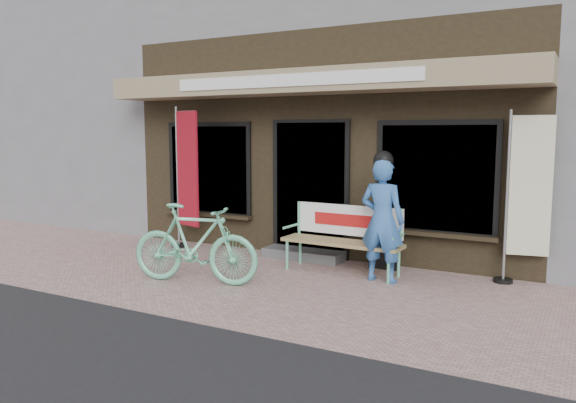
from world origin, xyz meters
The scene contains 9 objects.
ground centered at (0.00, 0.00, 0.00)m, with size 70.00×70.00×0.00m, color tan.
storefront centered at (0.00, 4.96, 2.99)m, with size 7.00×6.77×6.00m.
neighbor_left_near centered at (-8.50, 5.50, 3.20)m, with size 10.00×7.00×6.40m, color slate.
bench centered at (0.89, 1.30, 0.56)m, with size 1.78×0.52×0.96m.
person centered at (1.53, 1.06, 0.86)m, with size 0.63×0.43×1.76m.
bicycle centered at (-0.61, -0.22, 0.53)m, with size 0.50×1.77×1.06m, color #66C89C.
nobori_red centered at (-2.11, 1.47, 1.25)m, with size 0.72×0.34×2.43m.
nobori_cream centered at (3.21, 1.82, 1.18)m, with size 0.68×0.29×2.29m.
menu_stand centered at (1.34, 1.72, 0.47)m, with size 0.46×0.14×0.92m.
Camera 1 is at (3.98, -6.03, 2.00)m, focal length 35.00 mm.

